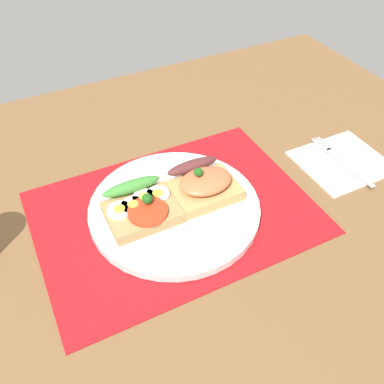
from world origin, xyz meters
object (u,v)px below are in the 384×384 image
sandwich_salmon (204,184)px  fork (340,159)px  sandwich_egg_tomato (141,208)px  plate (175,208)px  napkin (342,161)px

sandwich_salmon → fork: bearing=-5.3°
sandwich_egg_tomato → fork: bearing=-3.7°
plate → fork: bearing=-3.6°
sandwich_salmon → napkin: (26.30, -2.47, -3.20)cm
sandwich_egg_tomato → fork: sandwich_egg_tomato is taller
sandwich_egg_tomato → sandwich_salmon: (10.31, 0.03, 0.41)cm
sandwich_egg_tomato → napkin: sandwich_egg_tomato is taller
fork → sandwich_egg_tomato: bearing=176.3°
sandwich_egg_tomato → sandwich_salmon: bearing=0.1°
sandwich_egg_tomato → napkin: size_ratio=0.70×
plate → sandwich_salmon: bearing=4.8°
sandwich_egg_tomato → sandwich_salmon: size_ratio=1.01×
sandwich_egg_tomato → sandwich_salmon: 10.32cm
plate → napkin: 31.57cm
sandwich_salmon → napkin: sandwich_salmon is taller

